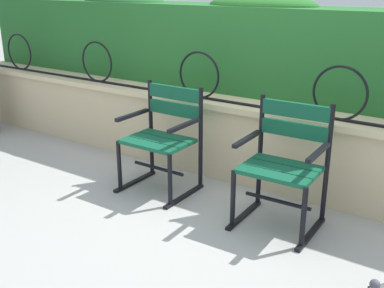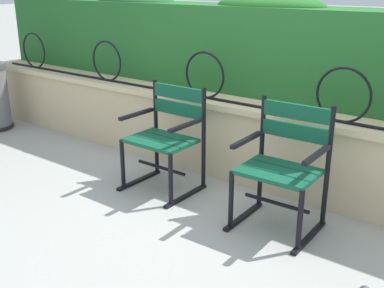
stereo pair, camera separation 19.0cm
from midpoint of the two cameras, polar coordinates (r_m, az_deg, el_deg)
name	(u,v)px [view 2 (the right image)]	position (r m, az deg, el deg)	size (l,w,h in m)	color
ground_plane	(184,216)	(3.63, 0.54, -8.66)	(60.00, 60.00, 0.00)	#9E9E99
stone_wall	(248,142)	(4.20, 8.06, 0.28)	(7.35, 0.41, 0.69)	#C6B289
iron_arch_fence	(212,80)	(4.18, 3.69, 7.66)	(6.81, 0.02, 0.42)	black
hedge_row	(281,48)	(4.42, 11.96, 11.24)	(7.21, 0.60, 0.89)	#236028
park_chair_left	(167,135)	(3.95, -1.70, 1.05)	(0.57, 0.52, 0.88)	#0F4C33
park_chair_right	(284,164)	(3.40, 12.55, -2.43)	(0.57, 0.53, 0.90)	#0F4C33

